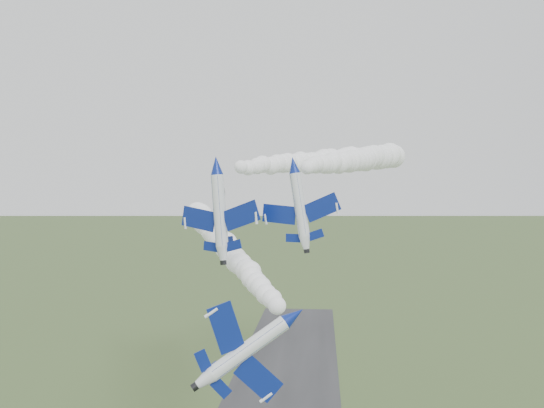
{
  "coord_description": "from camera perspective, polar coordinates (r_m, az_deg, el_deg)",
  "views": [
    {
      "loc": [
        8.11,
        -55.31,
        42.47
      ],
      "look_at": [
        1.94,
        19.58,
        40.75
      ],
      "focal_mm": 40.0,
      "sensor_mm": 36.0,
      "label": 1
    }
  ],
  "objects": [
    {
      "name": "smoke_trail_jet_lead",
      "position": [
        94.67,
        -4.61,
        -3.69
      ],
      "size": [
        31.17,
        71.56,
        4.73
      ],
      "primitive_type": null,
      "rotation": [
        0.0,
        0.0,
        0.37
      ],
      "color": "white"
    },
    {
      "name": "jet_lead",
      "position": [
        55.97,
        2.13,
        -10.47
      ],
      "size": [
        6.34,
        11.72,
        8.48
      ],
      "rotation": [
        0.0,
        1.01,
        0.37
      ],
      "color": "white"
    },
    {
      "name": "jet_pair_left",
      "position": [
        75.84,
        -5.31,
        3.66
      ],
      "size": [
        11.27,
        12.93,
        3.4
      ],
      "rotation": [
        0.0,
        -0.08,
        -0.41
      ],
      "color": "white"
    },
    {
      "name": "jet_pair_right",
      "position": [
        74.49,
        2.01,
        3.71
      ],
      "size": [
        10.01,
        11.8,
        3.21
      ],
      "rotation": [
        0.0,
        -0.16,
        -0.28
      ],
      "color": "white"
    },
    {
      "name": "smoke_trail_jet_pair_right",
      "position": [
        106.91,
        8.25,
        4.15
      ],
      "size": [
        21.96,
        60.96,
        5.08
      ],
      "primitive_type": null,
      "rotation": [
        0.0,
        0.0,
        -0.28
      ],
      "color": "white"
    },
    {
      "name": "smoke_trail_jet_pair_left",
      "position": [
        106.45,
        4.85,
        4.04
      ],
      "size": [
        29.43,
        58.54,
        4.99
      ],
      "primitive_type": null,
      "rotation": [
        0.0,
        0.0,
        -0.41
      ],
      "color": "white"
    }
  ]
}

